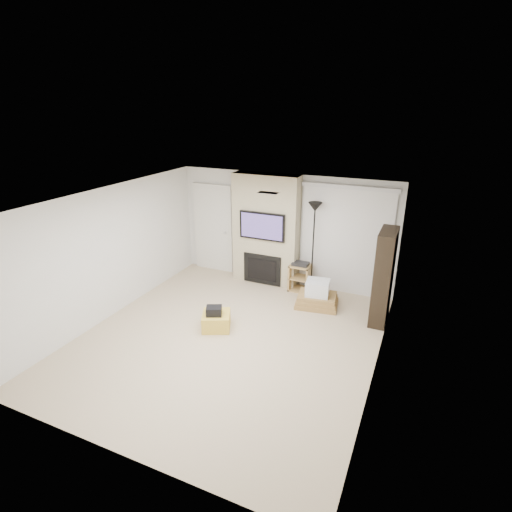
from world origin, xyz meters
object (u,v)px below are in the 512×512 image
at_px(floor_lamp, 314,222).
at_px(box_stack, 317,296).
at_px(av_stand, 300,276).
at_px(bookshelf, 384,277).
at_px(ottoman, 216,321).

relative_size(floor_lamp, box_stack, 2.17).
relative_size(floor_lamp, av_stand, 3.02).
relative_size(av_stand, bookshelf, 0.37).
relative_size(ottoman, bookshelf, 0.28).
bearing_deg(floor_lamp, bookshelf, -25.07).
distance_m(floor_lamp, bookshelf, 1.86).
relative_size(ottoman, av_stand, 0.76).
bearing_deg(ottoman, av_stand, 67.25).
bearing_deg(av_stand, ottoman, -112.75).
height_order(floor_lamp, bookshelf, floor_lamp).
bearing_deg(box_stack, floor_lamp, 115.88).
distance_m(box_stack, bookshelf, 1.43).
xyz_separation_m(ottoman, av_stand, (0.91, 2.17, 0.20)).
height_order(av_stand, box_stack, av_stand).
height_order(ottoman, av_stand, av_stand).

